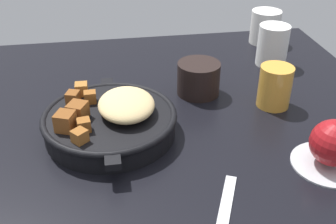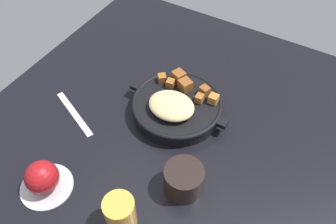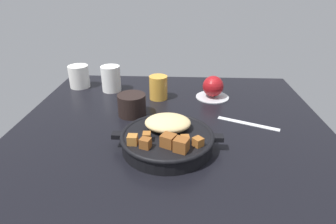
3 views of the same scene
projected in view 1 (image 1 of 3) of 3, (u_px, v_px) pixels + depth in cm
name	position (u px, v px, depth cm)	size (l,w,h in cm)	color
ground_plane	(144.00, 137.00, 73.14)	(90.98, 99.70, 2.40)	black
cast_iron_skillet	(111.00, 119.00, 70.70)	(27.71, 23.40, 7.29)	black
saucer_plate	(328.00, 163.00, 64.55)	(11.73, 11.73, 0.60)	#B7BABF
red_apple	(334.00, 143.00, 62.47)	(7.33, 7.33, 7.33)	maroon
butter_knife	(223.00, 219.00, 54.65)	(17.99, 1.60, 0.36)	silver
ceramic_mug_white	(265.00, 27.00, 106.12)	(7.60, 7.60, 8.48)	silver
white_creamer_pitcher	(273.00, 45.00, 94.29)	(7.02, 7.02, 9.44)	white
juice_glass_amber	(275.00, 87.00, 78.39)	(6.35, 6.35, 8.20)	gold
coffee_mug_dark	(199.00, 78.00, 82.97)	(8.68, 8.68, 6.69)	black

